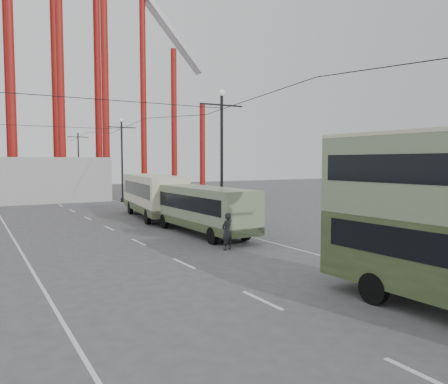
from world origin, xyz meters
TOP-DOWN VIEW (x-y plane):
  - ground at (0.00, 0.00)m, footprint 160.00×160.00m
  - road_markings at (-0.86, 19.70)m, footprint 12.52×120.00m
  - lamp_post_mid at (5.60, 18.00)m, footprint 3.20×0.44m
  - lamp_post_far at (5.60, 40.00)m, footprint 3.20×0.44m
  - lamp_post_distant at (5.60, 62.00)m, footprint 3.20×0.44m
  - roller_coaster at (-2.49, 56.89)m, footprint 52.95×5.00m
  - fairground_shed at (-6.00, 47.00)m, footprint 22.00×10.00m
  - single_decker_green at (3.34, 16.87)m, footprint 2.51×10.51m
  - single_decker_cream at (3.64, 25.69)m, footprint 4.25×11.30m
  - pedestrian at (2.20, 11.60)m, footprint 0.80×0.65m

SIDE VIEW (x-z plane):
  - ground at x=0.00m, z-range 0.00..0.00m
  - road_markings at x=-0.86m, z-range 0.00..0.01m
  - pedestrian at x=2.20m, z-range 0.00..1.92m
  - single_decker_green at x=3.34m, z-range 0.19..3.15m
  - single_decker_cream at x=3.64m, z-range 0.22..3.65m
  - fairground_shed at x=-6.00m, z-range 0.00..5.00m
  - lamp_post_mid at x=5.60m, z-range 0.02..9.34m
  - lamp_post_far at x=5.60m, z-range 0.02..9.34m
  - lamp_post_distant at x=5.60m, z-range 0.02..9.34m
  - roller_coaster at x=-2.49m, z-range -4.82..50.66m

